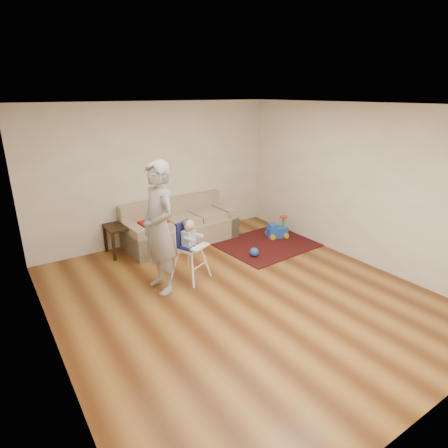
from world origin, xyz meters
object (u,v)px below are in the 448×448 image
side_table (122,239)px  sofa (181,222)px  high_chair (190,251)px  toy_ball (254,252)px  adult (159,228)px  ride_on_toy (277,227)px

side_table → sofa: bearing=-7.7°
side_table → high_chair: high_chair is taller
toy_ball → adult: 2.09m
sofa → ride_on_toy: (1.77, -0.85, -0.20)m
toy_ball → sofa: bearing=119.5°
sofa → side_table: 1.17m
high_chair → ride_on_toy: bearing=-10.0°
toy_ball → high_chair: bearing=-176.8°
sofa → toy_ball: bearing=-62.9°
sofa → ride_on_toy: 1.97m
high_chair → toy_ball: bearing=-20.9°
high_chair → adult: adult is taller
sofa → toy_ball: sofa is taller
sofa → toy_ball: 1.60m
sofa → high_chair: size_ratio=2.24×
ride_on_toy → high_chair: 2.45m
ride_on_toy → adult: 3.05m
adult → ride_on_toy: bearing=98.9°
side_table → adult: (0.03, -1.65, 0.71)m
ride_on_toy → toy_ball: bearing=-135.5°
ride_on_toy → adult: (-2.89, -0.65, 0.75)m
ride_on_toy → toy_ball: ride_on_toy is taller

